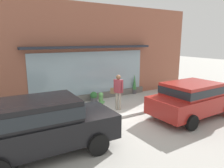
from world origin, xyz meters
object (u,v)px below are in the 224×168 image
(parked_car_red, at_px, (193,98))
(parked_car_black, at_px, (41,124))
(potted_plant_window_left, at_px, (134,84))
(fire_hydrant, at_px, (101,102))
(potted_plant_corner_tall, at_px, (50,102))
(potted_plant_window_right, at_px, (13,109))
(pedestrian_with_handbag, at_px, (118,89))
(potted_plant_by_entrance, at_px, (94,97))

(parked_car_red, distance_m, parked_car_black, 6.31)
(parked_car_red, relative_size, potted_plant_window_left, 3.40)
(fire_hydrant, relative_size, potted_plant_corner_tall, 1.45)
(potted_plant_corner_tall, height_order, potted_plant_window_right, potted_plant_corner_tall)
(pedestrian_with_handbag, height_order, potted_plant_window_left, pedestrian_with_handbag)
(potted_plant_by_entrance, bearing_deg, potted_plant_window_left, 7.26)
(potted_plant_window_right, distance_m, potted_plant_window_left, 6.99)
(parked_car_black, relative_size, potted_plant_by_entrance, 7.28)
(fire_hydrant, height_order, parked_car_black, parked_car_black)
(parked_car_red, bearing_deg, pedestrian_with_handbag, 130.72)
(fire_hydrant, xyz_separation_m, parked_car_red, (3.06, -2.71, 0.41))
(potted_plant_corner_tall, relative_size, potted_plant_window_right, 1.21)
(parked_car_red, distance_m, potted_plant_window_left, 4.55)
(parked_car_red, relative_size, potted_plant_by_entrance, 7.11)
(pedestrian_with_handbag, relative_size, parked_car_black, 0.40)
(parked_car_black, height_order, potted_plant_window_right, parked_car_black)
(parked_car_red, distance_m, potted_plant_window_right, 7.97)
(parked_car_black, height_order, potted_plant_corner_tall, parked_car_black)
(potted_plant_corner_tall, bearing_deg, pedestrian_with_handbag, -33.89)
(potted_plant_window_right, bearing_deg, parked_car_red, -32.61)
(parked_car_red, bearing_deg, potted_plant_window_right, 145.79)
(parked_car_black, bearing_deg, potted_plant_corner_tall, 73.82)
(pedestrian_with_handbag, height_order, potted_plant_corner_tall, pedestrian_with_handbag)
(potted_plant_window_right, relative_size, potted_plant_by_entrance, 0.89)
(fire_hydrant, relative_size, potted_plant_window_left, 0.74)
(parked_car_red, xyz_separation_m, potted_plant_window_left, (0.28, 4.53, -0.28))
(pedestrian_with_handbag, distance_m, parked_car_red, 3.35)
(pedestrian_with_handbag, relative_size, parked_car_red, 0.41)
(potted_plant_corner_tall, xyz_separation_m, potted_plant_by_entrance, (2.27, -0.18, -0.02))
(pedestrian_with_handbag, xyz_separation_m, potted_plant_window_left, (2.54, 2.05, -0.42))
(pedestrian_with_handbag, relative_size, potted_plant_window_right, 3.29)
(parked_car_black, relative_size, potted_plant_window_right, 8.20)
(fire_hydrant, xyz_separation_m, potted_plant_window_left, (3.34, 1.82, 0.13))
(potted_plant_by_entrance, bearing_deg, fire_hydrant, -102.64)
(potted_plant_corner_tall, relative_size, potted_plant_by_entrance, 1.07)
(fire_hydrant, bearing_deg, potted_plant_by_entrance, 77.36)
(fire_hydrant, xyz_separation_m, potted_plant_window_right, (-3.64, 1.58, -0.18))
(pedestrian_with_handbag, bearing_deg, potted_plant_window_left, -82.03)
(parked_car_black, xyz_separation_m, potted_plant_by_entrance, (3.57, 3.89, -0.64))
(potted_plant_by_entrance, bearing_deg, potted_plant_corner_tall, 175.46)
(fire_hydrant, xyz_separation_m, potted_plant_by_entrance, (0.32, 1.44, -0.16))
(fire_hydrant, height_order, potted_plant_corner_tall, fire_hydrant)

